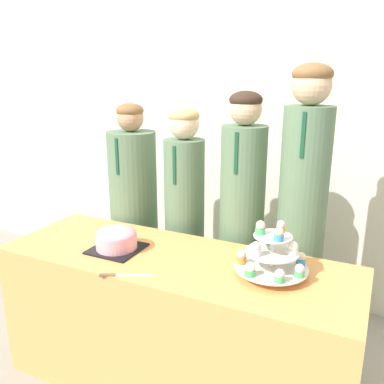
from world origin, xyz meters
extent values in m
cube|color=beige|center=(0.00, 1.52, 1.35)|extent=(9.00, 0.06, 2.70)
cube|color=#EF9951|center=(0.00, 0.30, 0.37)|extent=(1.79, 0.61, 0.74)
cube|color=black|center=(-0.31, 0.26, 0.75)|extent=(0.25, 0.25, 0.01)
cylinder|color=pink|center=(-0.31, 0.26, 0.79)|extent=(0.21, 0.21, 0.07)
ellipsoid|color=pink|center=(-0.31, 0.26, 0.83)|extent=(0.21, 0.21, 0.07)
cube|color=silver|center=(-0.08, 0.06, 0.74)|extent=(0.16, 0.09, 0.00)
cube|color=brown|center=(-0.18, 0.01, 0.74)|extent=(0.07, 0.05, 0.01)
cylinder|color=silver|center=(0.48, 0.33, 0.84)|extent=(0.02, 0.02, 0.19)
cylinder|color=silver|center=(0.48, 0.33, 0.78)|extent=(0.33, 0.33, 0.01)
cylinder|color=silver|center=(0.48, 0.33, 0.86)|extent=(0.24, 0.24, 0.01)
cylinder|color=silver|center=(0.48, 0.33, 0.93)|extent=(0.17, 0.17, 0.01)
cylinder|color=#4CB766|center=(0.54, 0.21, 0.80)|extent=(0.04, 0.04, 0.02)
sphere|color=silver|center=(0.54, 0.21, 0.82)|extent=(0.04, 0.04, 0.04)
cylinder|color=#4CB766|center=(0.61, 0.30, 0.80)|extent=(0.04, 0.04, 0.02)
sphere|color=silver|center=(0.61, 0.30, 0.82)|extent=(0.04, 0.04, 0.04)
cylinder|color=#3893DB|center=(0.59, 0.41, 0.80)|extent=(0.04, 0.04, 0.03)
sphere|color=#F4E5C6|center=(0.59, 0.41, 0.83)|extent=(0.04, 0.04, 0.04)
cylinder|color=#E5333D|center=(0.48, 0.47, 0.80)|extent=(0.04, 0.04, 0.03)
sphere|color=beige|center=(0.48, 0.47, 0.82)|extent=(0.04, 0.04, 0.04)
cylinder|color=#4CB766|center=(0.37, 0.41, 0.80)|extent=(0.04, 0.04, 0.03)
sphere|color=silver|center=(0.37, 0.41, 0.83)|extent=(0.04, 0.04, 0.04)
cylinder|color=orange|center=(0.34, 0.31, 0.80)|extent=(0.05, 0.05, 0.03)
sphere|color=beige|center=(0.34, 0.31, 0.83)|extent=(0.04, 0.04, 0.04)
cylinder|color=#4CB766|center=(0.42, 0.21, 0.80)|extent=(0.05, 0.05, 0.03)
sphere|color=white|center=(0.42, 0.21, 0.82)|extent=(0.04, 0.04, 0.04)
cylinder|color=white|center=(0.57, 0.34, 0.87)|extent=(0.05, 0.05, 0.02)
sphere|color=white|center=(0.57, 0.34, 0.90)|extent=(0.05, 0.05, 0.05)
cylinder|color=#4CB766|center=(0.44, 0.41, 0.87)|extent=(0.05, 0.05, 0.03)
sphere|color=silver|center=(0.44, 0.41, 0.90)|extent=(0.04, 0.04, 0.04)
cylinder|color=white|center=(0.42, 0.26, 0.87)|extent=(0.04, 0.04, 0.03)
sphere|color=silver|center=(0.42, 0.26, 0.90)|extent=(0.04, 0.04, 0.04)
cylinder|color=#3893DB|center=(0.51, 0.29, 0.95)|extent=(0.04, 0.04, 0.03)
sphere|color=beige|center=(0.51, 0.29, 0.97)|extent=(0.04, 0.04, 0.04)
cylinder|color=orange|center=(0.50, 0.39, 0.95)|extent=(0.04, 0.04, 0.03)
sphere|color=silver|center=(0.50, 0.39, 0.97)|extent=(0.04, 0.04, 0.04)
cylinder|color=#4CB766|center=(0.42, 0.32, 0.95)|extent=(0.05, 0.05, 0.03)
sphere|color=beige|center=(0.42, 0.32, 0.98)|extent=(0.04, 0.04, 0.04)
cylinder|color=#567556|center=(-0.56, 0.79, 0.64)|extent=(0.31, 0.31, 1.27)
sphere|color=tan|center=(-0.56, 0.79, 1.36)|extent=(0.17, 0.17, 0.17)
ellipsoid|color=brown|center=(-0.56, 0.79, 1.40)|extent=(0.17, 0.17, 0.09)
cube|color=#14472D|center=(-0.56, 0.64, 1.14)|extent=(0.02, 0.01, 0.22)
cylinder|color=#567556|center=(-0.19, 0.79, 0.62)|extent=(0.24, 0.24, 1.25)
sphere|color=beige|center=(-0.19, 0.79, 1.34)|extent=(0.18, 0.18, 0.18)
ellipsoid|color=tan|center=(-0.19, 0.79, 1.39)|extent=(0.18, 0.18, 0.10)
cube|color=#14472D|center=(-0.19, 0.67, 1.12)|extent=(0.02, 0.01, 0.22)
cylinder|color=#567556|center=(0.18, 0.79, 0.67)|extent=(0.25, 0.25, 1.35)
sphere|color=#D6AD89|center=(0.18, 0.79, 1.44)|extent=(0.17, 0.17, 0.17)
ellipsoid|color=#332319|center=(0.18, 0.79, 1.48)|extent=(0.18, 0.18, 0.10)
cube|color=#14472D|center=(0.18, 0.66, 1.22)|extent=(0.02, 0.01, 0.22)
cylinder|color=#567556|center=(0.51, 0.79, 0.73)|extent=(0.26, 0.26, 1.46)
sphere|color=#D6AD89|center=(0.51, 0.79, 1.56)|extent=(0.20, 0.20, 0.20)
ellipsoid|color=brown|center=(0.51, 0.79, 1.62)|extent=(0.20, 0.20, 0.11)
cube|color=#14472D|center=(0.51, 0.66, 1.33)|extent=(0.02, 0.01, 0.22)
camera|label=1|loc=(0.88, -1.31, 1.61)|focal=38.00mm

